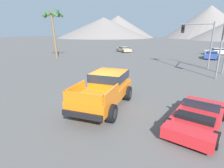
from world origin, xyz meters
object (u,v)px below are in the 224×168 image
object	(u,v)px
red_convertible_car	(197,118)
parked_car_blue	(212,55)
orange_pickup_truck	(106,87)
parked_car_tan	(124,49)
traffic_light_main	(198,36)
parked_car_white	(218,51)
palm_tree_tall	(53,21)

from	to	relation	value
red_convertible_car	parked_car_blue	world-z (taller)	parked_car_blue
red_convertible_car	parked_car_blue	xyz separation A→B (m)	(0.99, 23.90, 0.19)
orange_pickup_truck	red_convertible_car	size ratio (longest dim) A/B	1.20
red_convertible_car	parked_car_tan	world-z (taller)	parked_car_tan
parked_car_blue	traffic_light_main	xyz separation A→B (m)	(-1.96, -9.16, 2.99)
parked_car_blue	red_convertible_car	bearing A→B (deg)	-86.37
orange_pickup_truck	parked_car_white	distance (m)	30.80
orange_pickup_truck	traffic_light_main	xyz separation A→B (m)	(3.77, 14.46, 2.55)
orange_pickup_truck	parked_car_blue	size ratio (longest dim) A/B	1.24
palm_tree_tall	red_convertible_car	bearing A→B (deg)	-31.22
traffic_light_main	red_convertible_car	bearing A→B (deg)	93.74
traffic_light_main	palm_tree_tall	world-z (taller)	palm_tree_tall
orange_pickup_truck	red_convertible_car	distance (m)	4.78
parked_car_tan	palm_tree_tall	distance (m)	15.77
orange_pickup_truck	parked_car_tan	size ratio (longest dim) A/B	1.22
parked_car_blue	parked_car_tan	size ratio (longest dim) A/B	0.99
parked_car_blue	parked_car_tan	xyz separation A→B (m)	(-16.24, 2.56, -0.04)
orange_pickup_truck	parked_car_tan	bearing A→B (deg)	103.72
orange_pickup_truck	red_convertible_car	xyz separation A→B (m)	(4.74, -0.27, -0.62)
red_convertible_car	parked_car_tan	xyz separation A→B (m)	(-15.25, 26.46, 0.15)
orange_pickup_truck	parked_car_blue	world-z (taller)	orange_pickup_truck
parked_car_white	orange_pickup_truck	bearing A→B (deg)	151.12
parked_car_blue	parked_car_white	bearing A→B (deg)	86.55
parked_car_tan	traffic_light_main	size ratio (longest dim) A/B	0.83
red_convertible_car	traffic_light_main	xyz separation A→B (m)	(-0.96, 14.74, 3.17)
parked_car_white	traffic_light_main	distance (m)	16.14
orange_pickup_truck	red_convertible_car	world-z (taller)	orange_pickup_truck
red_convertible_car	palm_tree_tall	xyz separation A→B (m)	(-20.81, 12.61, 5.25)
parked_car_blue	palm_tree_tall	xyz separation A→B (m)	(-21.80, -11.29, 5.07)
parked_car_white	traffic_light_main	bearing A→B (deg)	152.88
parked_car_white	red_convertible_car	bearing A→B (deg)	159.98
parked_car_blue	orange_pickup_truck	bearing A→B (deg)	-97.62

